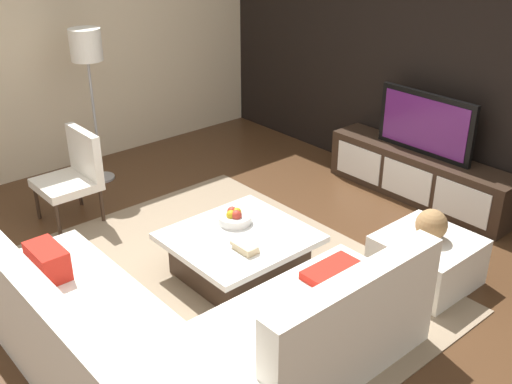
# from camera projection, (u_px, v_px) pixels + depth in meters

# --- Properties ---
(ground_plane) EXTENTS (14.00, 14.00, 0.00)m
(ground_plane) POSITION_uv_depth(u_px,v_px,m) (238.00, 284.00, 4.91)
(ground_plane) COLOR #4C301C
(feature_wall_back) EXTENTS (6.40, 0.12, 2.80)m
(feature_wall_back) POSITION_uv_depth(u_px,v_px,m) (451.00, 59.00, 5.88)
(feature_wall_back) COLOR black
(feature_wall_back) RESTS_ON ground
(side_wall_left) EXTENTS (0.12, 5.20, 2.80)m
(side_wall_left) POSITION_uv_depth(u_px,v_px,m) (63.00, 42.00, 6.58)
(side_wall_left) COLOR beige
(side_wall_left) RESTS_ON ground
(area_rug) EXTENTS (3.30, 2.45, 0.01)m
(area_rug) POSITION_uv_depth(u_px,v_px,m) (230.00, 278.00, 4.98)
(area_rug) COLOR gray
(area_rug) RESTS_ON ground
(media_console) EXTENTS (2.03, 0.43, 0.50)m
(media_console) POSITION_uv_depth(u_px,v_px,m) (419.00, 176.00, 6.21)
(media_console) COLOR #332319
(media_console) RESTS_ON ground
(television) EXTENTS (1.06, 0.06, 0.62)m
(television) POSITION_uv_depth(u_px,v_px,m) (425.00, 124.00, 5.97)
(television) COLOR black
(television) RESTS_ON media_console
(sectional_couch) EXTENTS (2.41, 2.30, 0.82)m
(sectional_couch) POSITION_uv_depth(u_px,v_px,m) (180.00, 335.00, 3.91)
(sectional_couch) COLOR white
(sectional_couch) RESTS_ON ground
(coffee_table) EXTENTS (0.99, 1.07, 0.38)m
(coffee_table) POSITION_uv_depth(u_px,v_px,m) (240.00, 254.00, 4.95)
(coffee_table) COLOR #332319
(coffee_table) RESTS_ON ground
(accent_chair_near) EXTENTS (0.54, 0.52, 0.87)m
(accent_chair_near) POSITION_uv_depth(u_px,v_px,m) (74.00, 171.00, 5.73)
(accent_chair_near) COLOR #332319
(accent_chair_near) RESTS_ON ground
(floor_lamp) EXTENTS (0.32, 0.32, 1.64)m
(floor_lamp) POSITION_uv_depth(u_px,v_px,m) (87.00, 54.00, 6.14)
(floor_lamp) COLOR #A5A5AA
(floor_lamp) RESTS_ON ground
(ottoman) EXTENTS (0.70, 0.70, 0.40)m
(ottoman) POSITION_uv_depth(u_px,v_px,m) (426.00, 260.00, 4.87)
(ottoman) COLOR white
(ottoman) RESTS_ON ground
(fruit_bowl) EXTENTS (0.28, 0.28, 0.13)m
(fruit_bowl) POSITION_uv_depth(u_px,v_px,m) (235.00, 217.00, 5.03)
(fruit_bowl) COLOR silver
(fruit_bowl) RESTS_ON coffee_table
(decorative_ball) EXTENTS (0.25, 0.25, 0.25)m
(decorative_ball) POSITION_uv_depth(u_px,v_px,m) (431.00, 225.00, 4.72)
(decorative_ball) COLOR #997247
(decorative_ball) RESTS_ON ottoman
(book_stack) EXTENTS (0.22, 0.12, 0.06)m
(book_stack) POSITION_uv_depth(u_px,v_px,m) (245.00, 247.00, 4.64)
(book_stack) COLOR #CCB78C
(book_stack) RESTS_ON coffee_table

